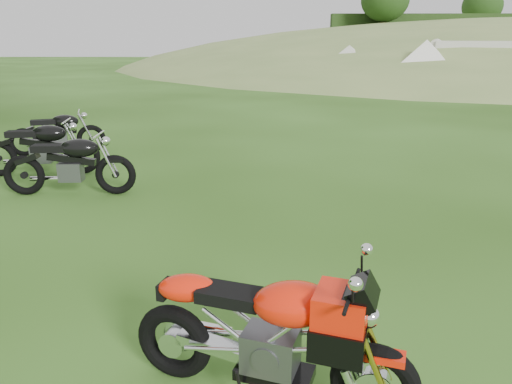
# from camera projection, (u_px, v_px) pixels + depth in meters

# --- Properties ---
(ground) EXTENTS (120.00, 120.00, 0.00)m
(ground) POSITION_uv_depth(u_px,v_px,m) (258.00, 270.00, 5.46)
(ground) COLOR #21400D
(ground) RESTS_ON ground
(sport_motorcycle) EXTENTS (2.00, 1.07, 1.16)m
(sport_motorcycle) POSITION_uv_depth(u_px,v_px,m) (268.00, 325.00, 3.38)
(sport_motorcycle) COLOR red
(sport_motorcycle) RESTS_ON ground
(vintage_moto_b) EXTENTS (2.04, 0.53, 1.07)m
(vintage_moto_b) POSITION_uv_depth(u_px,v_px,m) (69.00, 163.00, 7.92)
(vintage_moto_b) COLOR black
(vintage_moto_b) RESTS_ON ground
(vintage_moto_c) EXTENTS (1.94, 0.99, 1.00)m
(vintage_moto_c) POSITION_uv_depth(u_px,v_px,m) (57.00, 132.00, 10.67)
(vintage_moto_c) COLOR black
(vintage_moto_c) RESTS_ON ground
(vintage_moto_d) EXTENTS (2.09, 0.73, 1.08)m
(vintage_moto_d) POSITION_uv_depth(u_px,v_px,m) (39.00, 146.00, 9.06)
(vintage_moto_d) COLOR black
(vintage_moto_d) RESTS_ON ground
(tent_mid) EXTENTS (3.32, 3.32, 2.24)m
(tent_mid) POSITION_uv_depth(u_px,v_px,m) (349.00, 63.00, 26.57)
(tent_mid) COLOR beige
(tent_mid) RESTS_ON ground
(tent_right) EXTENTS (3.59, 3.59, 2.43)m
(tent_right) POSITION_uv_depth(u_px,v_px,m) (425.00, 63.00, 24.01)
(tent_right) COLOR white
(tent_right) RESTS_ON ground
(caravan) EXTENTS (5.34, 3.73, 2.29)m
(caravan) POSITION_uv_depth(u_px,v_px,m) (476.00, 64.00, 25.18)
(caravan) COLOR silver
(caravan) RESTS_ON ground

